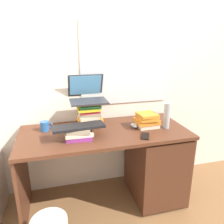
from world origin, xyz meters
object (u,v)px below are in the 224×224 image
at_px(computer_mouse, 134,125).
at_px(cell_phone, 145,136).
at_px(book_stack_tall, 89,115).
at_px(book_stack_side, 147,120).
at_px(book_stack_keyboard_riser, 79,134).
at_px(desk, 144,160).
at_px(laptop, 87,94).
at_px(mug, 45,126).
at_px(water_bottle, 167,116).
at_px(keyboard, 79,127).

bearing_deg(computer_mouse, cell_phone, -86.47).
distance_m(book_stack_tall, book_stack_side, 0.54).
bearing_deg(computer_mouse, book_stack_keyboard_riser, -166.80).
distance_m(desk, cell_phone, 0.40).
bearing_deg(laptop, computer_mouse, -25.18).
bearing_deg(book_stack_keyboard_riser, desk, 7.54).
distance_m(mug, water_bottle, 1.10).
relative_size(book_stack_tall, laptop, 0.71).
height_order(desk, laptop, laptop).
distance_m(book_stack_keyboard_riser, keyboard, 0.06).
bearing_deg(cell_phone, mug, -177.35).
bearing_deg(water_bottle, laptop, 157.69).
bearing_deg(book_stack_side, mug, 170.48).
bearing_deg(book_stack_side, desk, -143.73).
xyz_separation_m(book_stack_tall, keyboard, (-0.13, -0.25, -0.01)).
bearing_deg(cell_phone, computer_mouse, 119.26).
distance_m(laptop, computer_mouse, 0.52).
relative_size(desk, computer_mouse, 14.31).
relative_size(book_stack_side, laptop, 0.63).
bearing_deg(book_stack_keyboard_riser, book_stack_tall, 62.34).
xyz_separation_m(book_stack_keyboard_riser, laptop, (0.13, 0.31, 0.25)).
height_order(book_stack_side, keyboard, book_stack_side).
relative_size(book_stack_side, mug, 1.87).
height_order(desk, book_stack_tall, book_stack_tall).
relative_size(computer_mouse, water_bottle, 0.44).
bearing_deg(mug, computer_mouse, -8.91).
height_order(book_stack_keyboard_riser, book_stack_side, book_stack_side).
xyz_separation_m(keyboard, cell_phone, (0.54, -0.10, -0.10)).
xyz_separation_m(book_stack_tall, book_stack_keyboard_riser, (-0.13, -0.25, -0.07)).
bearing_deg(mug, laptop, 9.06).
height_order(keyboard, cell_phone, keyboard).
height_order(book_stack_side, laptop, laptop).
bearing_deg(laptop, book_stack_keyboard_riser, -112.27).
distance_m(laptop, cell_phone, 0.65).
xyz_separation_m(book_stack_side, laptop, (-0.51, 0.22, 0.23)).
distance_m(desk, water_bottle, 0.50).
bearing_deg(book_stack_side, water_bottle, -20.61).
bearing_deg(laptop, water_bottle, -22.31).
distance_m(desk, laptop, 0.84).
relative_size(book_stack_keyboard_riser, water_bottle, 0.96).
height_order(water_bottle, cell_phone, water_bottle).
relative_size(book_stack_tall, cell_phone, 1.76).
bearing_deg(laptop, desk, -25.04).
bearing_deg(keyboard, book_stack_tall, 58.24).
xyz_separation_m(book_stack_tall, book_stack_side, (0.51, -0.15, -0.05)).
xyz_separation_m(book_stack_keyboard_riser, water_bottle, (0.81, 0.04, 0.07)).
distance_m(laptop, mug, 0.48).
distance_m(computer_mouse, water_bottle, 0.31).
xyz_separation_m(book_stack_side, cell_phone, (-0.10, -0.19, -0.06)).
xyz_separation_m(book_stack_side, mug, (-0.91, 0.15, -0.03)).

